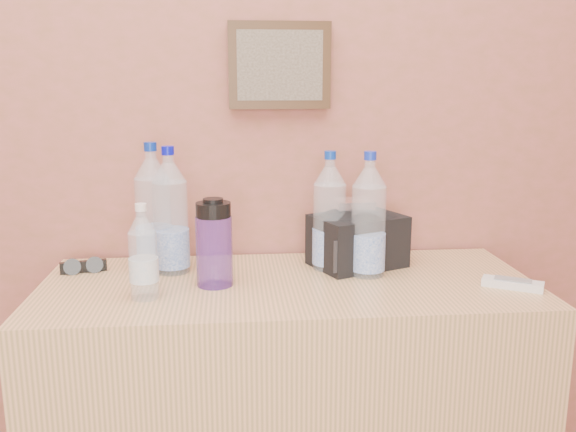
% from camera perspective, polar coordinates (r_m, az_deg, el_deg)
% --- Properties ---
extents(picture_frame, '(0.30, 0.03, 0.25)m').
position_cam_1_polar(picture_frame, '(1.84, -0.79, 13.89)').
color(picture_frame, '#382311').
rests_on(picture_frame, room_shell).
extents(dresser, '(1.32, 0.55, 0.83)m').
position_cam_1_polar(dresser, '(1.83, 0.02, -18.55)').
color(dresser, tan).
rests_on(dresser, ground).
extents(pet_large_a, '(0.10, 0.10, 0.36)m').
position_cam_1_polar(pet_large_a, '(1.73, -10.93, -0.13)').
color(pet_large_a, silver).
rests_on(pet_large_a, dresser).
extents(pet_large_b, '(0.10, 0.10, 0.36)m').
position_cam_1_polar(pet_large_b, '(1.76, -12.47, 0.15)').
color(pet_large_b, white).
rests_on(pet_large_b, dresser).
extents(pet_large_c, '(0.09, 0.09, 0.34)m').
position_cam_1_polar(pet_large_c, '(1.73, 3.89, -0.15)').
color(pet_large_c, white).
rests_on(pet_large_c, dresser).
extents(pet_large_d, '(0.09, 0.09, 0.35)m').
position_cam_1_polar(pet_large_d, '(1.68, 7.53, -0.51)').
color(pet_large_d, white).
rests_on(pet_large_d, dresser).
extents(pet_small, '(0.07, 0.07, 0.24)m').
position_cam_1_polar(pet_small, '(1.54, -13.38, -3.77)').
color(pet_small, silver).
rests_on(pet_small, dresser).
extents(nalgene_bottle, '(0.10, 0.10, 0.23)m').
position_cam_1_polar(nalgene_bottle, '(1.60, -6.93, -2.53)').
color(nalgene_bottle, '#532C90').
rests_on(nalgene_bottle, dresser).
extents(sunglasses, '(0.13, 0.08, 0.03)m').
position_cam_1_polar(sunglasses, '(1.82, -18.59, -4.51)').
color(sunglasses, black).
rests_on(sunglasses, dresser).
extents(ac_remote, '(0.16, 0.12, 0.02)m').
position_cam_1_polar(ac_remote, '(1.71, 20.27, -5.98)').
color(ac_remote, white).
rests_on(ac_remote, dresser).
extents(toiletry_bag, '(0.30, 0.26, 0.17)m').
position_cam_1_polar(toiletry_bag, '(1.78, 6.53, -2.00)').
color(toiletry_bag, black).
rests_on(toiletry_bag, dresser).
extents(foil_packet, '(0.11, 0.10, 0.02)m').
position_cam_1_polar(foil_packet, '(1.78, 6.14, 1.16)').
color(foil_packet, silver).
rests_on(foil_packet, toiletry_bag).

